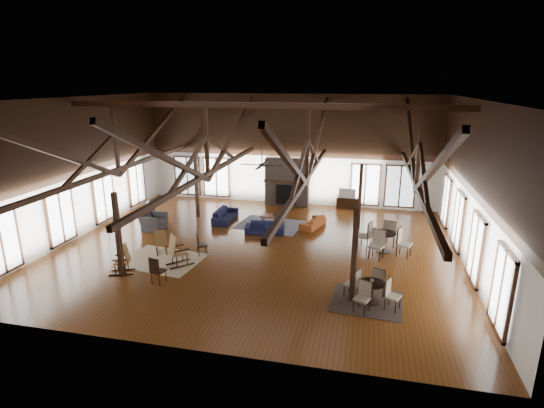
% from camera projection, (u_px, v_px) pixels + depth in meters
% --- Properties ---
extents(floor, '(16.00, 16.00, 0.00)m').
position_uv_depth(floor, '(257.00, 249.00, 17.45)').
color(floor, '#593012').
rests_on(floor, ground).
extents(ceiling, '(16.00, 14.00, 0.02)m').
position_uv_depth(ceiling, '(255.00, 99.00, 15.78)').
color(ceiling, black).
rests_on(ceiling, wall_back).
extents(wall_back, '(16.00, 0.02, 6.00)m').
position_uv_depth(wall_back, '(289.00, 150.00, 23.17)').
color(wall_back, silver).
rests_on(wall_back, floor).
extents(wall_front, '(16.00, 0.02, 6.00)m').
position_uv_depth(wall_front, '(181.00, 240.00, 10.06)').
color(wall_front, silver).
rests_on(wall_front, floor).
extents(wall_left, '(0.02, 14.00, 6.00)m').
position_uv_depth(wall_left, '(77.00, 168.00, 18.31)').
color(wall_left, silver).
rests_on(wall_left, floor).
extents(wall_right, '(0.02, 14.00, 6.00)m').
position_uv_depth(wall_right, '(475.00, 188.00, 14.92)').
color(wall_right, silver).
rests_on(wall_right, floor).
extents(roof_truss, '(15.60, 14.07, 3.14)m').
position_uv_depth(roof_truss, '(256.00, 151.00, 16.33)').
color(roof_truss, '#301C0D').
rests_on(roof_truss, wall_back).
extents(post_grid, '(8.16, 7.16, 3.05)m').
position_uv_depth(post_grid, '(256.00, 213.00, 17.03)').
color(post_grid, '#301C0D').
rests_on(post_grid, floor).
extents(fireplace, '(2.50, 0.69, 2.60)m').
position_uv_depth(fireplace, '(287.00, 182.00, 23.34)').
color(fireplace, brown).
rests_on(fireplace, floor).
extents(ceiling_fan, '(1.60, 1.60, 0.75)m').
position_uv_depth(ceiling_fan, '(262.00, 164.00, 15.37)').
color(ceiling_fan, black).
rests_on(ceiling_fan, roof_truss).
extents(sofa_navy_front, '(1.84, 0.92, 0.52)m').
position_uv_depth(sofa_navy_front, '(265.00, 228.00, 19.13)').
color(sofa_navy_front, '#131535').
rests_on(sofa_navy_front, floor).
extents(sofa_navy_left, '(2.03, 0.82, 0.59)m').
position_uv_depth(sofa_navy_left, '(225.00, 215.00, 20.85)').
color(sofa_navy_left, black).
rests_on(sofa_navy_left, floor).
extents(sofa_orange, '(1.80, 1.14, 0.49)m').
position_uv_depth(sofa_orange, '(313.00, 222.00, 19.95)').
color(sofa_orange, '#9F4B1E').
rests_on(sofa_orange, floor).
extents(coffee_table, '(1.24, 0.79, 0.44)m').
position_uv_depth(coffee_table, '(273.00, 217.00, 20.28)').
color(coffee_table, brown).
rests_on(coffee_table, floor).
extents(vase, '(0.19, 0.19, 0.19)m').
position_uv_depth(vase, '(275.00, 214.00, 20.24)').
color(vase, '#B2B2B2').
rests_on(vase, coffee_table).
extents(armchair, '(1.13, 0.99, 0.73)m').
position_uv_depth(armchair, '(153.00, 221.00, 19.67)').
color(armchair, '#2B2A2D').
rests_on(armchair, floor).
extents(side_table_lamp, '(0.43, 0.43, 1.10)m').
position_uv_depth(side_table_lamp, '(150.00, 213.00, 20.80)').
color(side_table_lamp, black).
rests_on(side_table_lamp, floor).
extents(rocking_chair_a, '(0.74, 0.87, 0.99)m').
position_uv_depth(rocking_chair_a, '(161.00, 242.00, 16.87)').
color(rocking_chair_a, olive).
rests_on(rocking_chair_a, floor).
extents(rocking_chair_b, '(1.02, 1.03, 1.23)m').
position_uv_depth(rocking_chair_b, '(176.00, 251.00, 15.69)').
color(rocking_chair_b, olive).
rests_on(rocking_chair_b, floor).
extents(rocking_chair_c, '(0.94, 0.70, 1.08)m').
position_uv_depth(rocking_chair_c, '(124.00, 259.00, 15.12)').
color(rocking_chair_c, olive).
rests_on(rocking_chair_c, floor).
extents(side_chair_a, '(0.53, 0.53, 0.91)m').
position_uv_depth(side_chair_a, '(200.00, 243.00, 16.65)').
color(side_chair_a, black).
rests_on(side_chair_a, floor).
extents(side_chair_b, '(0.50, 0.50, 0.98)m').
position_uv_depth(side_chair_b, '(156.00, 269.00, 14.23)').
color(side_chair_b, black).
rests_on(side_chair_b, floor).
extents(cafe_table_near, '(1.81, 1.81, 0.94)m').
position_uv_depth(cafe_table_near, '(372.00, 289.00, 13.07)').
color(cafe_table_near, black).
rests_on(cafe_table_near, floor).
extents(cafe_table_far, '(2.21, 2.21, 1.14)m').
position_uv_depth(cafe_table_far, '(384.00, 239.00, 16.96)').
color(cafe_table_far, black).
rests_on(cafe_table_far, floor).
extents(cup_near, '(0.14, 0.14, 0.09)m').
position_uv_depth(cup_near, '(372.00, 280.00, 13.06)').
color(cup_near, '#B2B2B2').
rests_on(cup_near, cafe_table_near).
extents(cup_far, '(0.14, 0.14, 0.09)m').
position_uv_depth(cup_far, '(382.00, 232.00, 16.86)').
color(cup_far, '#B2B2B2').
rests_on(cup_far, cafe_table_far).
extents(tv_console, '(1.15, 0.43, 0.58)m').
position_uv_depth(tv_console, '(347.00, 203.00, 22.99)').
color(tv_console, black).
rests_on(tv_console, floor).
extents(television, '(0.91, 0.21, 0.52)m').
position_uv_depth(television, '(347.00, 193.00, 22.85)').
color(television, '#B2B2B2').
rests_on(television, tv_console).
extents(rug_tan, '(3.17, 2.62, 0.01)m').
position_uv_depth(rug_tan, '(162.00, 260.00, 16.31)').
color(rug_tan, tan).
rests_on(rug_tan, floor).
extents(rug_navy, '(3.31, 2.68, 0.01)m').
position_uv_depth(rug_navy, '(270.00, 225.00, 20.33)').
color(rug_navy, '#1B1E4D').
rests_on(rug_navy, floor).
extents(rug_dark, '(2.29, 2.11, 0.01)m').
position_uv_depth(rug_dark, '(367.00, 301.00, 13.24)').
color(rug_dark, black).
rests_on(rug_dark, floor).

